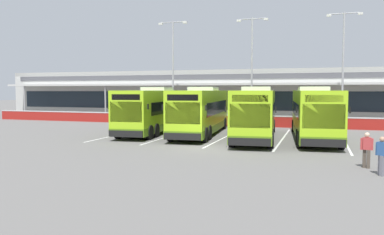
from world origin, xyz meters
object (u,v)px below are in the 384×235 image
(coach_bus_centre, at_px, (256,114))
(coach_bus_right_centre, at_px, (314,114))
(coach_bus_leftmost, at_px, (154,111))
(pedestrian_near_bin, at_px, (367,149))
(lamp_post_centre, at_px, (252,64))
(lamp_post_east, at_px, (343,61))
(lamp_post_west, at_px, (173,65))
(coach_bus_left_centre, at_px, (201,112))
(pedestrian_in_dark_coat, at_px, (382,155))

(coach_bus_centre, bearing_deg, coach_bus_right_centre, 12.36)
(coach_bus_leftmost, relative_size, pedestrian_near_bin, 7.61)
(coach_bus_right_centre, height_order, lamp_post_centre, lamp_post_centre)
(coach_bus_leftmost, xyz_separation_m, lamp_post_east, (15.22, 10.55, 4.50))
(lamp_post_west, bearing_deg, coach_bus_centre, -46.18)
(coach_bus_left_centre, height_order, lamp_post_centre, lamp_post_centre)
(coach_bus_centre, distance_m, pedestrian_in_dark_coat, 12.65)
(coach_bus_left_centre, distance_m, pedestrian_in_dark_coat, 16.42)
(pedestrian_in_dark_coat, bearing_deg, lamp_post_east, 90.84)
(coach_bus_centre, height_order, lamp_post_centre, lamp_post_centre)
(pedestrian_near_bin, bearing_deg, lamp_post_west, 130.25)
(pedestrian_near_bin, xyz_separation_m, lamp_post_west, (-17.21, 20.33, 5.42))
(coach_bus_centre, distance_m, lamp_post_east, 14.36)
(pedestrian_in_dark_coat, distance_m, lamp_post_centre, 25.01)
(coach_bus_leftmost, bearing_deg, lamp_post_east, 34.73)
(pedestrian_in_dark_coat, height_order, lamp_post_west, lamp_post_west)
(pedestrian_in_dark_coat, relative_size, lamp_post_east, 0.15)
(coach_bus_leftmost, distance_m, coach_bus_right_centre, 12.75)
(coach_bus_left_centre, height_order, coach_bus_right_centre, same)
(coach_bus_leftmost, xyz_separation_m, pedestrian_in_dark_coat, (15.55, -12.04, -0.91))
(coach_bus_leftmost, xyz_separation_m, lamp_post_centre, (6.39, 10.60, 4.50))
(coach_bus_centre, relative_size, pedestrian_in_dark_coat, 7.61)
(coach_bus_leftmost, height_order, coach_bus_right_centre, same)
(pedestrian_near_bin, relative_size, lamp_post_west, 0.15)
(coach_bus_left_centre, xyz_separation_m, pedestrian_near_bin, (10.96, -10.31, -0.91))
(coach_bus_leftmost, relative_size, coach_bus_centre, 1.00)
(pedestrian_near_bin, bearing_deg, coach_bus_left_centre, 136.75)
(coach_bus_leftmost, xyz_separation_m, lamp_post_west, (-2.07, 9.80, 4.50))
(coach_bus_leftmost, bearing_deg, lamp_post_west, 101.95)
(lamp_post_west, distance_m, lamp_post_centre, 8.50)
(lamp_post_west, height_order, lamp_post_centre, same)
(coach_bus_right_centre, bearing_deg, coach_bus_centre, -167.64)
(lamp_post_west, bearing_deg, lamp_post_centre, 5.39)
(coach_bus_left_centre, bearing_deg, coach_bus_leftmost, 176.90)
(pedestrian_near_bin, distance_m, lamp_post_east, 21.77)
(lamp_post_centre, bearing_deg, lamp_post_west, -174.61)
(lamp_post_east, bearing_deg, coach_bus_centre, -118.49)
(coach_bus_left_centre, distance_m, pedestrian_near_bin, 15.07)
(coach_bus_leftmost, relative_size, coach_bus_left_centre, 1.00)
(pedestrian_near_bin, height_order, lamp_post_west, lamp_post_west)
(pedestrian_near_bin, xyz_separation_m, lamp_post_east, (0.08, 21.08, 5.42))
(pedestrian_in_dark_coat, xyz_separation_m, lamp_post_west, (-17.62, 21.84, 5.42))
(coach_bus_left_centre, bearing_deg, pedestrian_in_dark_coat, -46.10)
(pedestrian_near_bin, xyz_separation_m, lamp_post_centre, (-8.75, 21.13, 5.42))
(coach_bus_right_centre, xyz_separation_m, lamp_post_west, (-14.82, 10.36, 4.50))
(lamp_post_east, bearing_deg, coach_bus_left_centre, -135.68)
(coach_bus_leftmost, xyz_separation_m, coach_bus_centre, (8.71, -1.44, 0.00))
(coach_bus_left_centre, bearing_deg, lamp_post_west, 121.96)
(lamp_post_centre, bearing_deg, coach_bus_leftmost, -121.08)
(pedestrian_in_dark_coat, bearing_deg, coach_bus_leftmost, 142.25)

